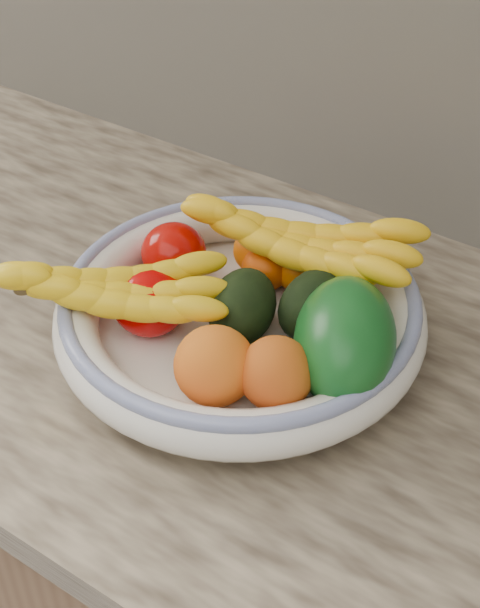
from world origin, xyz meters
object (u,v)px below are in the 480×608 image
(fruit_bowl, at_px, (240,312))
(banana_bunch_back, at_px, (296,248))
(banana_bunch_front, at_px, (113,296))
(green_mango, at_px, (345,340))

(fruit_bowl, bearing_deg, banana_bunch_back, 78.96)
(fruit_bowl, height_order, banana_bunch_front, banana_bunch_front)
(banana_bunch_front, bearing_deg, green_mango, -16.55)
(fruit_bowl, xyz_separation_m, banana_bunch_back, (0.02, 0.08, 0.04))
(banana_bunch_back, bearing_deg, fruit_bowl, -112.48)
(fruit_bowl, bearing_deg, green_mango, -2.47)
(green_mango, distance_m, banana_bunch_front, 0.24)
(fruit_bowl, relative_size, banana_bunch_back, 1.38)
(banana_bunch_back, relative_size, banana_bunch_front, 1.13)
(green_mango, xyz_separation_m, banana_bunch_back, (-0.11, 0.09, 0.01))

